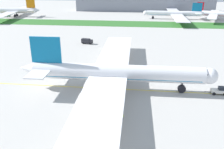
% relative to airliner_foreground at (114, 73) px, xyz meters
% --- Properties ---
extents(ground_plane, '(600.00, 600.00, 0.00)m').
position_rel_airliner_foreground_xyz_m(ground_plane, '(-3.24, -2.55, -5.40)').
color(ground_plane, '#ADAAA5').
rests_on(ground_plane, ground).
extents(apron_taxi_line, '(280.00, 0.36, 0.01)m').
position_rel_airliner_foreground_xyz_m(apron_taxi_line, '(-3.24, 0.43, -5.40)').
color(apron_taxi_line, yellow).
rests_on(apron_taxi_line, ground).
extents(grass_median_strip, '(320.00, 24.00, 0.10)m').
position_rel_airliner_foreground_xyz_m(grass_median_strip, '(-3.24, 113.78, -5.35)').
color(grass_median_strip, '#2D6628').
rests_on(grass_median_strip, ground).
extents(airliner_foreground, '(59.26, 96.17, 15.91)m').
position_rel_airliner_foreground_xyz_m(airliner_foreground, '(0.00, 0.00, 0.00)').
color(airliner_foreground, white).
rests_on(airliner_foreground, ground).
extents(pushback_tug, '(6.14, 2.42, 2.30)m').
position_rel_airliner_foreground_xyz_m(pushback_tug, '(30.99, 0.43, -4.36)').
color(pushback_tug, white).
rests_on(pushback_tug, ground).
extents(ground_crew_wingwalker_port, '(0.54, 0.30, 1.56)m').
position_rel_airliner_foreground_xyz_m(ground_crew_wingwalker_port, '(3.87, -16.77, -4.45)').
color(ground_crew_wingwalker_port, black).
rests_on(ground_crew_wingwalker_port, ground).
extents(ground_crew_marshaller_front, '(0.29, 0.58, 1.66)m').
position_rel_airliner_foreground_xyz_m(ground_crew_marshaller_front, '(-1.90, 14.00, -4.39)').
color(ground_crew_marshaller_front, black).
rests_on(ground_crew_marshaller_front, ground).
extents(service_truck_baggage_loader, '(6.03, 3.54, 2.58)m').
position_rel_airliner_foreground_xyz_m(service_truck_baggage_loader, '(-19.54, 53.42, -3.97)').
color(service_truck_baggage_loader, black).
rests_on(service_truck_baggage_loader, ground).
extents(parked_airliner_far_centre, '(48.36, 77.90, 14.78)m').
position_rel_airliner_foreground_xyz_m(parked_airliner_far_centre, '(-102.43, 137.51, -0.39)').
color(parked_airliner_far_centre, white).
rests_on(parked_airliner_far_centre, ground).
extents(parked_airliner_far_right, '(50.09, 81.56, 12.99)m').
position_rel_airliner_foreground_xyz_m(parked_airliner_far_right, '(34.86, 139.99, -0.99)').
color(parked_airliner_far_right, white).
rests_on(parked_airliner_far_right, ground).
extents(parked_airliner_far_outer, '(35.38, 56.22, 13.06)m').
position_rel_airliner_foreground_xyz_m(parked_airliner_far_outer, '(66.83, 142.01, -0.98)').
color(parked_airliner_far_outer, white).
rests_on(parked_airliner_far_outer, ground).
extents(terminal_building, '(134.84, 20.00, 18.00)m').
position_rel_airliner_foreground_xyz_m(terminal_building, '(10.29, 189.34, 3.60)').
color(terminal_building, gray).
rests_on(terminal_building, ground).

